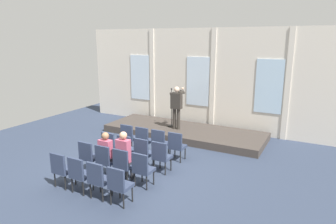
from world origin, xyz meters
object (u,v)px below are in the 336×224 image
chair_r1_c2 (143,151)px  chair_r2_c2 (123,163)px  speaker (177,105)px  audience_r2_c2 (125,154)px  audience_r2_c1 (107,152)px  chair_r1_c0 (110,145)px  chair_r3_c1 (79,173)px  chair_r2_c3 (142,168)px  mic_stand (171,118)px  chair_r0_c1 (144,139)px  chair_r3_c2 (98,178)px  chair_r1_c3 (161,155)px  chair_r0_c0 (129,136)px  chair_r3_c3 (119,183)px  chair_r0_c2 (160,142)px  chair_r1_c1 (126,148)px  chair_r2_c1 (105,159)px  chair_r2_c0 (89,155)px  chair_r3_c0 (62,168)px

chair_r1_c2 → chair_r2_c2: same height
speaker → audience_r2_c2: speaker is taller
audience_r2_c1 → chair_r2_c2: bearing=-8.0°
chair_r1_c0 → chair_r3_c1: size_ratio=1.00×
chair_r3_c1 → chair_r2_c3: bearing=39.0°
mic_stand → chair_r2_c2: mic_stand is taller
chair_r0_c1 → chair_r3_c2: (0.60, -2.90, 0.00)m
chair_r1_c0 → audience_r2_c1: bearing=-55.9°
chair_r0_c1 → chair_r2_c2: bearing=-72.8°
mic_stand → chair_r1_c3: bearing=-66.9°
chair_r0_c0 → chair_r3_c3: 3.41m
chair_r0_c1 → chair_r1_c3: (1.20, -0.97, 0.00)m
speaker → chair_r1_c0: speaker is taller
chair_r1_c2 → chair_r0_c1: bearing=121.7°
chair_r3_c3 → chair_r0_c2: bearing=101.6°
chair_r0_c2 → chair_r0_c0: bearing=180.0°
audience_r2_c1 → chair_r3_c1: size_ratio=1.36×
speaker → audience_r2_c1: size_ratio=1.30×
chair_r0_c2 → chair_r3_c1: same height
chair_r1_c1 → chair_r2_c3: bearing=-39.0°
chair_r1_c3 → chair_r3_c1: size_ratio=1.00×
chair_r2_c3 → chair_r3_c1: size_ratio=1.00×
audience_r2_c2 → chair_r3_c3: 1.23m
chair_r0_c2 → chair_r2_c2: bearing=-90.0°
chair_r1_c2 → speaker: bearing=99.6°
chair_r1_c2 → chair_r3_c2: 1.93m
chair_r1_c0 → chair_r1_c1: (0.60, 0.00, 0.00)m
chair_r1_c2 → audience_r2_c1: 1.08m
chair_r3_c2 → chair_r1_c3: bearing=72.8°
chair_r1_c3 → chair_r3_c3: (0.00, -1.93, 0.00)m
chair_r3_c1 → chair_r3_c3: bearing=0.0°
chair_r0_c1 → audience_r2_c2: size_ratio=0.68×
chair_r2_c2 → chair_r1_c1: bearing=121.7°
chair_r3_c2 → chair_r2_c1: bearing=121.7°
chair_r0_c2 → chair_r3_c1: bearing=-101.6°
chair_r0_c0 → chair_r1_c2: (1.20, -0.97, 0.00)m
audience_r2_c1 → mic_stand: bearing=93.7°
mic_stand → chair_r1_c2: (0.88, -3.46, -0.07)m
chair_r3_c1 → chair_r2_c0: bearing=121.7°
chair_r1_c3 → chair_r2_c1: same height
speaker → chair_r3_c0: 5.27m
chair_r2_c1 → audience_r2_c1: 0.20m
chair_r1_c0 → chair_r3_c3: (1.79, -1.93, 0.00)m
chair_r3_c3 → chair_r2_c2: bearing=121.7°
chair_r2_c2 → audience_r2_c2: bearing=90.0°
chair_r3_c0 → chair_r3_c2: size_ratio=1.00×
chair_r0_c2 → chair_r3_c2: size_ratio=1.00×
chair_r1_c2 → audience_r2_c2: size_ratio=0.68×
chair_r1_c1 → chair_r2_c1: (0.00, -0.97, 0.00)m
chair_r2_c2 → chair_r2_c3: bearing=0.0°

